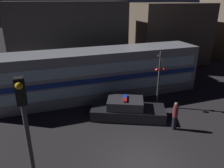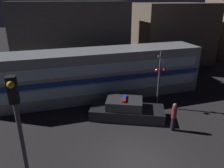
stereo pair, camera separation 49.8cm
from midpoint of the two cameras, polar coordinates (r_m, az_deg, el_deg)
The scene contains 8 objects.
ground_plane at distance 11.20m, azimuth 8.03°, elevation -20.20°, with size 120.00×120.00×0.00m, color #262326.
train at distance 17.24m, azimuth -2.47°, elevation 2.73°, with size 16.29×2.85×3.77m.
police_car at distance 14.53m, azimuth 4.75°, elevation -6.87°, with size 5.10×3.59×1.44m.
pedestrian at distance 13.55m, azimuth 16.85°, elevation -8.18°, with size 0.30×0.30×1.79m.
crossing_signal_near at distance 15.50m, azimuth 13.22°, elevation 1.88°, with size 0.84×0.34×4.11m.
traffic_light_corner at distance 7.97m, azimuth -21.40°, elevation -10.40°, with size 0.30×0.46×5.19m.
building_left at distance 22.48m, azimuth -9.93°, elevation 11.35°, with size 10.98×4.43×7.20m.
building_center at distance 28.17m, azimuth 15.30°, elevation 12.66°, with size 8.75×6.93×6.96m.
Camera 2 is at (-3.59, -7.57, 7.39)m, focal length 35.00 mm.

